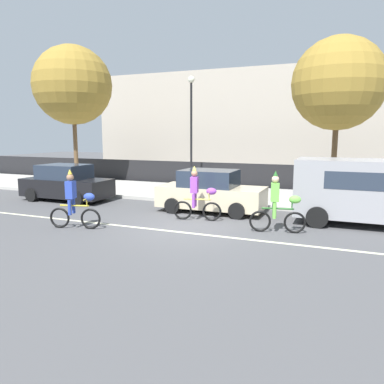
# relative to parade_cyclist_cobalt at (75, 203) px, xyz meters

# --- Properties ---
(ground_plane) EXTENTS (80.00, 80.00, 0.00)m
(ground_plane) POSITION_rel_parade_cyclist_cobalt_xyz_m (3.28, 1.36, -0.84)
(ground_plane) COLOR #4C4C4F
(road_centre_line) EXTENTS (36.00, 0.14, 0.01)m
(road_centre_line) POSITION_rel_parade_cyclist_cobalt_xyz_m (3.28, 0.86, -0.84)
(road_centre_line) COLOR beige
(road_centre_line) RESTS_ON ground
(sidewalk_curb) EXTENTS (60.00, 5.00, 0.15)m
(sidewalk_curb) POSITION_rel_parade_cyclist_cobalt_xyz_m (3.28, 7.86, -0.77)
(sidewalk_curb) COLOR #ADAAA3
(sidewalk_curb) RESTS_ON ground
(fence_line) EXTENTS (40.00, 0.08, 1.40)m
(fence_line) POSITION_rel_parade_cyclist_cobalt_xyz_m (3.28, 10.76, -0.14)
(fence_line) COLOR black
(fence_line) RESTS_ON ground
(building_backdrop) EXTENTS (28.00, 8.00, 7.36)m
(building_backdrop) POSITION_rel_parade_cyclist_cobalt_xyz_m (4.06, 19.36, 2.84)
(building_backdrop) COLOR #B2A899
(building_backdrop) RESTS_ON ground
(parade_cyclist_cobalt) EXTENTS (1.68, 0.60, 1.92)m
(parade_cyclist_cobalt) POSITION_rel_parade_cyclist_cobalt_xyz_m (0.00, 0.00, 0.00)
(parade_cyclist_cobalt) COLOR black
(parade_cyclist_cobalt) RESTS_ON ground
(parade_cyclist_purple) EXTENTS (1.70, 0.54, 1.92)m
(parade_cyclist_purple) POSITION_rel_parade_cyclist_cobalt_xyz_m (3.20, 2.58, 0.00)
(parade_cyclist_purple) COLOR black
(parade_cyclist_purple) RESTS_ON ground
(parade_cyclist_lime) EXTENTS (1.70, 0.56, 1.92)m
(parade_cyclist_lime) POSITION_rel_parade_cyclist_cobalt_xyz_m (6.10, 1.99, 0.00)
(parade_cyclist_lime) COLOR black
(parade_cyclist_lime) RESTS_ON ground
(parked_van_grey) EXTENTS (5.00, 2.22, 2.18)m
(parked_van_grey) POSITION_rel_parade_cyclist_cobalt_xyz_m (8.95, 4.06, 0.44)
(parked_van_grey) COLOR #99999E
(parked_van_grey) RESTS_ON ground
(parked_car_black) EXTENTS (4.10, 1.92, 1.64)m
(parked_car_black) POSITION_rel_parade_cyclist_cobalt_xyz_m (-3.81, 4.01, -0.06)
(parked_car_black) COLOR black
(parked_car_black) RESTS_ON ground
(parked_car_beige) EXTENTS (4.10, 1.92, 1.64)m
(parked_car_beige) POSITION_rel_parade_cyclist_cobalt_xyz_m (3.13, 4.14, -0.06)
(parked_car_beige) COLOR beige
(parked_car_beige) RESTS_ON ground
(street_lamp_post) EXTENTS (0.36, 0.36, 5.86)m
(street_lamp_post) POSITION_rel_parade_cyclist_cobalt_xyz_m (0.19, 9.25, 3.15)
(street_lamp_post) COLOR black
(street_lamp_post) RESTS_ON sidewalk_curb
(street_tree_near_lamp) EXTENTS (4.46, 4.46, 7.85)m
(street_tree_near_lamp) POSITION_rel_parade_cyclist_cobalt_xyz_m (-6.80, 8.38, 4.92)
(street_tree_near_lamp) COLOR brown
(street_tree_near_lamp) RESTS_ON sidewalk_curb
(street_tree_far_corner) EXTENTS (3.96, 3.96, 6.97)m
(street_tree_far_corner) POSITION_rel_parade_cyclist_cobalt_xyz_m (7.43, 8.26, 4.29)
(street_tree_far_corner) COLOR brown
(street_tree_far_corner) RESTS_ON sidewalk_curb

